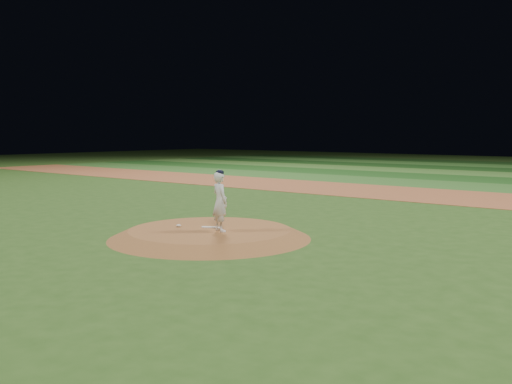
% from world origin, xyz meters
% --- Properties ---
extents(ground, '(120.00, 120.00, 0.00)m').
position_xyz_m(ground, '(0.00, 0.00, 0.00)').
color(ground, '#2C521A').
rests_on(ground, ground).
extents(infield_dirt_band, '(70.00, 6.00, 0.02)m').
position_xyz_m(infield_dirt_band, '(0.00, 14.00, 0.01)').
color(infield_dirt_band, '#A05831').
rests_on(infield_dirt_band, ground).
extents(outfield_stripe_0, '(70.00, 5.00, 0.02)m').
position_xyz_m(outfield_stripe_0, '(0.00, 19.50, 0.01)').
color(outfield_stripe_0, '#336A26').
rests_on(outfield_stripe_0, ground).
extents(outfield_stripe_1, '(70.00, 5.00, 0.02)m').
position_xyz_m(outfield_stripe_1, '(0.00, 24.50, 0.01)').
color(outfield_stripe_1, '#1D4F19').
rests_on(outfield_stripe_1, ground).
extents(pitchers_mound, '(5.50, 5.50, 0.25)m').
position_xyz_m(pitchers_mound, '(0.00, 0.00, 0.12)').
color(pitchers_mound, '#955B2E').
rests_on(pitchers_mound, ground).
extents(pitching_rubber, '(0.58, 0.35, 0.03)m').
position_xyz_m(pitching_rubber, '(-0.09, 0.17, 0.26)').
color(pitching_rubber, silver).
rests_on(pitching_rubber, pitchers_mound).
extents(rosin_bag, '(0.14, 0.14, 0.07)m').
position_xyz_m(rosin_bag, '(-0.92, -0.30, 0.29)').
color(rosin_bag, white).
rests_on(rosin_bag, pitchers_mound).
extents(pitcher_on_mound, '(0.67, 0.56, 1.64)m').
position_xyz_m(pitcher_on_mound, '(0.46, -0.09, 1.06)').
color(pitcher_on_mound, white).
rests_on(pitcher_on_mound, pitchers_mound).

